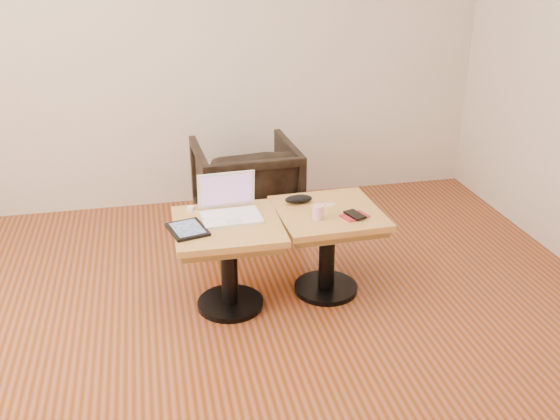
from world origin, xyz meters
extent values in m
cube|color=#612A0D|center=(0.00, 0.00, 0.00)|extent=(4.50, 4.50, 0.01)
cube|color=beige|center=(0.00, 2.25, 1.35)|extent=(4.50, 0.02, 2.70)
cylinder|color=black|center=(0.04, 0.65, 0.02)|extent=(0.38, 0.38, 0.03)
cylinder|color=black|center=(0.04, 0.65, 0.26)|extent=(0.09, 0.09, 0.46)
cube|color=brown|center=(0.04, 0.65, 0.47)|extent=(0.54, 0.54, 0.04)
cube|color=olive|center=(0.04, 0.65, 0.51)|extent=(0.58, 0.58, 0.04)
cylinder|color=black|center=(0.62, 0.70, 0.02)|extent=(0.38, 0.38, 0.03)
cylinder|color=black|center=(0.62, 0.70, 0.26)|extent=(0.09, 0.09, 0.46)
cube|color=brown|center=(0.62, 0.70, 0.47)|extent=(0.55, 0.55, 0.04)
cube|color=olive|center=(0.62, 0.70, 0.51)|extent=(0.60, 0.60, 0.04)
cube|color=white|center=(0.07, 0.70, 0.54)|extent=(0.33, 0.24, 0.02)
cube|color=silver|center=(0.07, 0.73, 0.55)|extent=(0.27, 0.12, 0.00)
cube|color=silver|center=(0.07, 0.63, 0.55)|extent=(0.09, 0.06, 0.00)
cube|color=white|center=(0.06, 0.82, 0.65)|extent=(0.32, 0.05, 0.21)
cube|color=maroon|center=(0.06, 0.82, 0.65)|extent=(0.29, 0.04, 0.18)
cube|color=black|center=(-0.18, 0.60, 0.53)|extent=(0.23, 0.27, 0.02)
cube|color=#191E38|center=(-0.18, 0.60, 0.54)|extent=(0.19, 0.22, 0.00)
cube|color=white|center=(-0.14, 0.86, 0.54)|extent=(0.05, 0.05, 0.02)
ellipsoid|color=black|center=(0.48, 0.83, 0.55)|extent=(0.16, 0.07, 0.05)
cylinder|color=#F45A7E|center=(0.53, 0.60, 0.57)|extent=(0.08, 0.08, 0.08)
sphere|color=white|center=(0.65, 0.76, 0.53)|extent=(0.01, 0.01, 0.01)
sphere|color=white|center=(0.67, 0.77, 0.53)|extent=(0.01, 0.01, 0.01)
sphere|color=white|center=(0.63, 0.78, 0.53)|extent=(0.01, 0.01, 0.01)
sphere|color=white|center=(0.67, 0.75, 0.53)|extent=(0.01, 0.01, 0.01)
sphere|color=white|center=(0.63, 0.74, 0.53)|extent=(0.01, 0.01, 0.01)
sphere|color=white|center=(0.65, 0.73, 0.53)|extent=(0.01, 0.01, 0.01)
cylinder|color=white|center=(0.65, 0.76, 0.53)|extent=(0.06, 0.04, 0.00)
cube|color=maroon|center=(0.74, 0.58, 0.53)|extent=(0.17, 0.14, 0.01)
cube|color=black|center=(0.74, 0.58, 0.54)|extent=(0.11, 0.14, 0.01)
imported|color=black|center=(0.30, 1.67, 0.32)|extent=(0.72, 0.74, 0.64)
camera|label=1|loc=(-0.34, -2.40, 1.97)|focal=40.00mm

